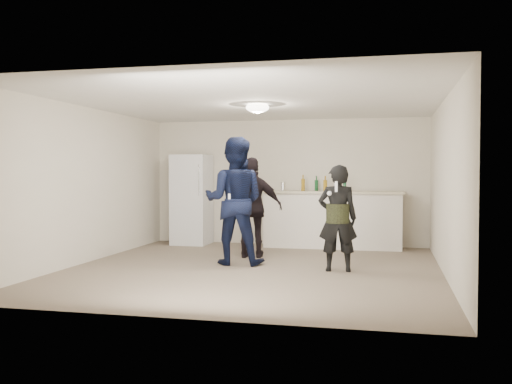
% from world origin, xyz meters
% --- Properties ---
extents(floor, '(6.00, 6.00, 0.00)m').
position_xyz_m(floor, '(0.00, 0.00, 0.00)').
color(floor, '#6B5B4C').
rests_on(floor, ground).
extents(ceiling, '(6.00, 6.00, 0.00)m').
position_xyz_m(ceiling, '(0.00, 0.00, 2.50)').
color(ceiling, silver).
rests_on(ceiling, wall_back).
extents(wall_back, '(6.00, 0.00, 6.00)m').
position_xyz_m(wall_back, '(0.00, 3.00, 1.25)').
color(wall_back, beige).
rests_on(wall_back, floor).
extents(wall_front, '(6.00, 0.00, 6.00)m').
position_xyz_m(wall_front, '(0.00, -3.00, 1.25)').
color(wall_front, beige).
rests_on(wall_front, floor).
extents(wall_left, '(0.00, 6.00, 6.00)m').
position_xyz_m(wall_left, '(-2.75, 0.00, 1.25)').
color(wall_left, beige).
rests_on(wall_left, floor).
extents(wall_right, '(0.00, 6.00, 6.00)m').
position_xyz_m(wall_right, '(2.75, 0.00, 1.25)').
color(wall_right, beige).
rests_on(wall_right, floor).
extents(counter, '(2.60, 0.56, 1.05)m').
position_xyz_m(counter, '(0.93, 2.67, 0.53)').
color(counter, white).
rests_on(counter, floor).
extents(counter_top, '(2.68, 0.64, 0.04)m').
position_xyz_m(counter_top, '(0.93, 2.67, 1.07)').
color(counter_top, beige).
rests_on(counter_top, counter).
extents(fridge, '(0.70, 0.70, 1.80)m').
position_xyz_m(fridge, '(-1.89, 2.60, 0.90)').
color(fridge, silver).
rests_on(fridge, floor).
extents(fridge_handle, '(0.02, 0.02, 0.60)m').
position_xyz_m(fridge_handle, '(-1.61, 2.23, 1.30)').
color(fridge_handle, '#BBBCC0').
rests_on(fridge_handle, fridge).
extents(ceiling_dome, '(0.36, 0.36, 0.16)m').
position_xyz_m(ceiling_dome, '(0.00, 0.30, 2.45)').
color(ceiling_dome, white).
rests_on(ceiling_dome, ceiling).
extents(shaker, '(0.08, 0.08, 0.17)m').
position_xyz_m(shaker, '(-0.03, 2.63, 1.18)').
color(shaker, silver).
rests_on(shaker, counter_top).
extents(man, '(1.01, 0.81, 2.00)m').
position_xyz_m(man, '(-0.39, 0.37, 1.00)').
color(man, '#0F183E').
rests_on(man, floor).
extents(woman, '(0.62, 0.46, 1.56)m').
position_xyz_m(woman, '(1.26, 0.09, 0.78)').
color(woman, black).
rests_on(woman, floor).
extents(camo_shorts, '(0.34, 0.34, 0.28)m').
position_xyz_m(camo_shorts, '(1.26, 0.09, 0.85)').
color(camo_shorts, '#2A3217').
rests_on(camo_shorts, woman).
extents(spectator, '(1.05, 0.56, 1.71)m').
position_xyz_m(spectator, '(-0.28, 1.13, 0.85)').
color(spectator, black).
rests_on(spectator, floor).
extents(remote_man, '(0.04, 0.04, 0.15)m').
position_xyz_m(remote_man, '(-0.39, 0.09, 1.05)').
color(remote_man, white).
rests_on(remote_man, man).
extents(nunchuk_man, '(0.07, 0.07, 0.07)m').
position_xyz_m(nunchuk_man, '(-0.27, 0.12, 0.98)').
color(nunchuk_man, white).
rests_on(nunchuk_man, man).
extents(remote_woman, '(0.04, 0.04, 0.15)m').
position_xyz_m(remote_woman, '(1.26, -0.16, 1.25)').
color(remote_woman, white).
rests_on(remote_woman, woman).
extents(nunchuk_woman, '(0.07, 0.07, 0.07)m').
position_xyz_m(nunchuk_woman, '(1.16, -0.13, 1.15)').
color(nunchuk_woman, white).
rests_on(nunchuk_woman, woman).
extents(bottle_cluster, '(0.88, 0.39, 0.25)m').
position_xyz_m(bottle_cluster, '(0.75, 2.65, 1.20)').
color(bottle_cluster, silver).
rests_on(bottle_cluster, counter_top).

